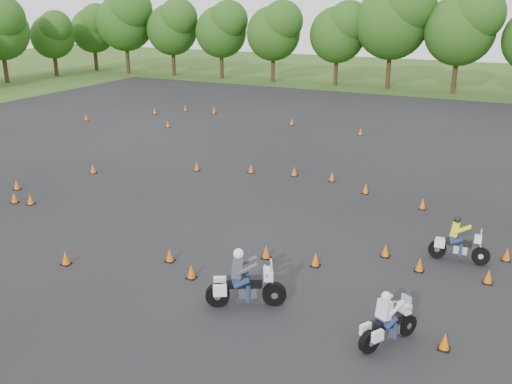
% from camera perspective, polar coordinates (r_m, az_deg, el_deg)
% --- Properties ---
extents(ground, '(140.00, 140.00, 0.00)m').
position_cam_1_polar(ground, '(19.70, -5.08, -6.72)').
color(ground, '#2D5119').
rests_on(ground, ground).
extents(asphalt_pad, '(62.00, 62.00, 0.00)m').
position_cam_1_polar(asphalt_pad, '(24.62, 2.02, -1.27)').
color(asphalt_pad, black).
rests_on(asphalt_pad, ground).
extents(treeline, '(86.96, 32.48, 10.78)m').
position_cam_1_polar(treeline, '(51.38, 18.96, 13.69)').
color(treeline, '#254C15').
rests_on(treeline, ground).
extents(traffic_cones, '(36.66, 33.42, 0.45)m').
position_cam_1_polar(traffic_cones, '(24.16, 2.17, -1.10)').
color(traffic_cones, '#DC5B09').
rests_on(traffic_cones, asphalt_pad).
extents(rider_grey, '(2.41, 1.73, 1.81)m').
position_cam_1_polar(rider_grey, '(16.48, -1.02, -8.53)').
color(rider_grey, '#43484B').
rests_on(rider_grey, ground).
extents(rider_yellow, '(2.03, 0.70, 1.54)m').
position_cam_1_polar(rider_yellow, '(20.32, 19.74, -4.60)').
color(rider_yellow, '#D2D813').
rests_on(rider_yellow, ground).
extents(rider_white, '(1.51, 2.02, 1.53)m').
position_cam_1_polar(rider_white, '(15.26, 13.24, -12.11)').
color(rider_white, silver).
rests_on(rider_white, ground).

